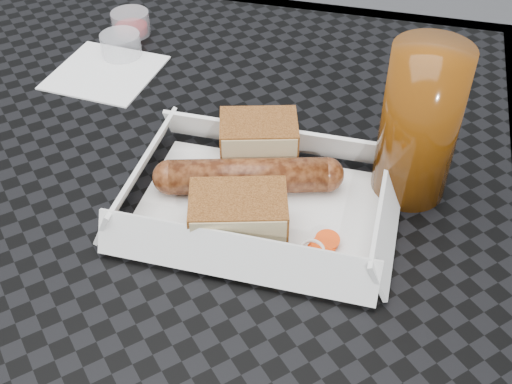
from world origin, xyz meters
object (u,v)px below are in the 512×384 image
Objects in this scene: food_tray at (259,207)px; bratwurst at (248,176)px; patio_table at (145,211)px; drink_glass at (420,124)px.

bratwurst reaches higher than food_tray.
bratwurst is (0.13, -0.02, 0.10)m from patio_table.
drink_glass is (0.13, 0.06, 0.07)m from food_tray.
patio_table is at bearing 169.45° from bratwurst.
bratwurst is 1.15× the size of drink_glass.
patio_table is 4.55× the size of bratwurst.
bratwurst is (-0.02, 0.02, 0.02)m from food_tray.
bratwurst is at bearing 127.04° from food_tray.
food_tray is at bearing -52.96° from bratwurst.
food_tray is at bearing -17.14° from patio_table.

